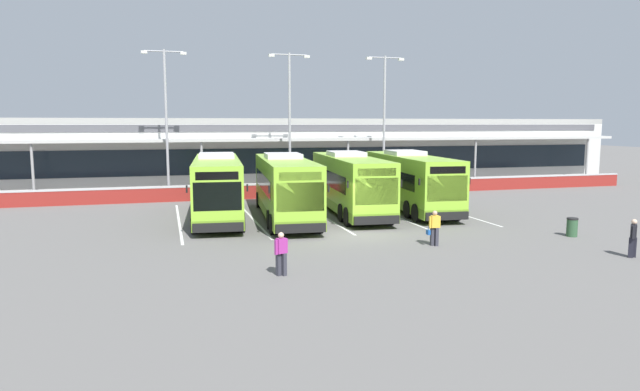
% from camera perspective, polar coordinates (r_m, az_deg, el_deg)
% --- Properties ---
extents(ground_plane, '(200.00, 200.00, 0.00)m').
position_cam_1_polar(ground_plane, '(28.33, 3.33, -3.90)').
color(ground_plane, '#605E5B').
extents(terminal_building, '(70.00, 13.00, 6.00)m').
position_cam_1_polar(terminal_building, '(54.00, -5.97, 4.66)').
color(terminal_building, silver).
rests_on(terminal_building, ground).
extents(red_barrier_wall, '(60.00, 0.40, 1.10)m').
position_cam_1_polar(red_barrier_wall, '(42.06, -3.08, 0.57)').
color(red_barrier_wall, maroon).
rests_on(red_barrier_wall, ground).
extents(coach_bus_leftmost, '(3.80, 12.32, 3.78)m').
position_cam_1_polar(coach_bus_leftmost, '(33.22, -10.50, 0.77)').
color(coach_bus_leftmost, '#8CC633').
rests_on(coach_bus_leftmost, ground).
extents(coach_bus_left_centre, '(3.80, 12.32, 3.78)m').
position_cam_1_polar(coach_bus_left_centre, '(32.53, -3.60, 0.74)').
color(coach_bus_left_centre, '#8CC633').
rests_on(coach_bus_left_centre, ground).
extents(coach_bus_centre, '(3.80, 12.32, 3.78)m').
position_cam_1_polar(coach_bus_centre, '(34.76, 3.04, 1.18)').
color(coach_bus_centre, '#8CC633').
rests_on(coach_bus_centre, ground).
extents(coach_bus_right_centre, '(3.80, 12.32, 3.78)m').
position_cam_1_polar(coach_bus_right_centre, '(36.47, 9.16, 1.38)').
color(coach_bus_right_centre, '#8CC633').
rests_on(coach_bus_right_centre, ground).
extents(bay_stripe_far_west, '(0.14, 13.00, 0.01)m').
position_cam_1_polar(bay_stripe_far_west, '(32.75, -14.27, -2.58)').
color(bay_stripe_far_west, silver).
rests_on(bay_stripe_far_west, ground).
extents(bay_stripe_west, '(0.14, 13.00, 0.01)m').
position_cam_1_polar(bay_stripe_west, '(33.10, -6.98, -2.30)').
color(bay_stripe_west, silver).
rests_on(bay_stripe_west, ground).
extents(bay_stripe_mid_west, '(0.14, 13.00, 0.01)m').
position_cam_1_polar(bay_stripe_mid_west, '(33.97, 0.05, -1.99)').
color(bay_stripe_mid_west, silver).
rests_on(bay_stripe_mid_west, ground).
extents(bay_stripe_centre, '(0.14, 13.00, 0.01)m').
position_cam_1_polar(bay_stripe_centre, '(35.32, 6.62, -1.68)').
color(bay_stripe_centre, silver).
rests_on(bay_stripe_centre, ground).
extents(bay_stripe_mid_east, '(0.14, 13.00, 0.01)m').
position_cam_1_polar(bay_stripe_mid_east, '(37.10, 12.64, -1.38)').
color(bay_stripe_mid_east, silver).
rests_on(bay_stripe_mid_east, ground).
extents(pedestrian_with_handbag, '(0.62, 0.34, 1.62)m').
position_cam_1_polar(pedestrian_with_handbag, '(25.85, 11.63, -3.20)').
color(pedestrian_with_handbag, '#33333D').
rests_on(pedestrian_with_handbag, ground).
extents(pedestrian_in_dark_coat, '(0.43, 0.46, 1.62)m').
position_cam_1_polar(pedestrian_in_dark_coat, '(26.52, 29.46, -3.72)').
color(pedestrian_in_dark_coat, black).
rests_on(pedestrian_in_dark_coat, ground).
extents(pedestrian_child, '(0.53, 0.34, 1.62)m').
position_cam_1_polar(pedestrian_child, '(20.43, -4.01, -5.84)').
color(pedestrian_child, '#33333D').
rests_on(pedestrian_child, ground).
extents(lamp_post_west, '(3.24, 0.28, 11.00)m').
position_cam_1_polar(lamp_post_west, '(43.66, -15.51, 8.10)').
color(lamp_post_west, '#9E9EA3').
rests_on(lamp_post_west, ground).
extents(lamp_post_centre, '(3.24, 0.28, 11.00)m').
position_cam_1_polar(lamp_post_centre, '(44.20, -3.14, 8.35)').
color(lamp_post_centre, '#9E9EA3').
rests_on(lamp_post_centre, ground).
extents(lamp_post_east, '(3.24, 0.28, 11.00)m').
position_cam_1_polar(lamp_post_east, '(46.38, 6.61, 8.26)').
color(lamp_post_east, '#9E9EA3').
rests_on(lamp_post_east, ground).
extents(litter_bin, '(0.54, 0.54, 0.93)m').
position_cam_1_polar(litter_bin, '(30.15, 24.44, -2.97)').
color(litter_bin, '#2D5133').
rests_on(litter_bin, ground).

